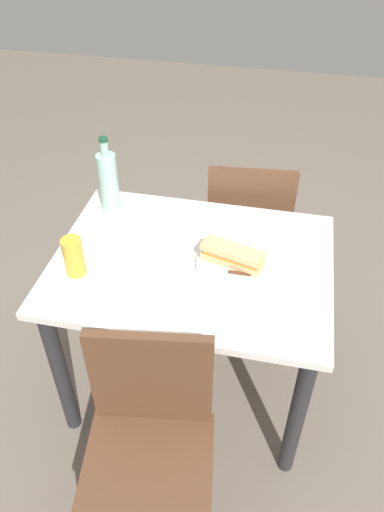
% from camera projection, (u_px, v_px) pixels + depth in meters
% --- Properties ---
extents(ground_plane, '(8.00, 8.00, 0.00)m').
position_uv_depth(ground_plane, '(192.00, 379.00, 2.30)').
color(ground_plane, '#6B6056').
extents(dining_table, '(1.02, 0.76, 0.73)m').
position_uv_depth(dining_table, '(192.00, 285.00, 1.90)').
color(dining_table, silver).
rests_on(dining_table, ground).
extents(chair_far, '(0.45, 0.45, 0.85)m').
position_uv_depth(chair_far, '(150.00, 437.00, 1.55)').
color(chair_far, brown).
rests_on(chair_far, ground).
extents(chair_near, '(0.44, 0.44, 0.85)m').
position_uv_depth(chair_near, '(248.00, 225.00, 2.38)').
color(chair_near, brown).
rests_on(chair_near, ground).
extents(plate_near, '(0.26, 0.26, 0.01)m').
position_uv_depth(plate_near, '(232.00, 264.00, 1.79)').
color(plate_near, white).
rests_on(plate_near, dining_table).
extents(baguette_sandwich_near, '(0.24, 0.13, 0.07)m').
position_uv_depth(baguette_sandwich_near, '(232.00, 255.00, 1.77)').
color(baguette_sandwich_near, '#DBB77A').
rests_on(baguette_sandwich_near, plate_near).
extents(knife_near, '(0.18, 0.01, 0.01)m').
position_uv_depth(knife_near, '(228.00, 272.00, 1.74)').
color(knife_near, silver).
rests_on(knife_near, plate_near).
extents(water_bottle, '(0.08, 0.08, 0.32)m').
position_uv_depth(water_bottle, '(108.00, 181.00, 1.99)').
color(water_bottle, '#99C6B7').
rests_on(water_bottle, dining_table).
extents(beer_glass, '(0.07, 0.07, 0.15)m').
position_uv_depth(beer_glass, '(74.00, 257.00, 1.72)').
color(beer_glass, gold).
rests_on(beer_glass, dining_table).
extents(paper_napkin, '(0.15, 0.15, 0.00)m').
position_uv_depth(paper_napkin, '(162.00, 241.00, 1.90)').
color(paper_napkin, white).
rests_on(paper_napkin, dining_table).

